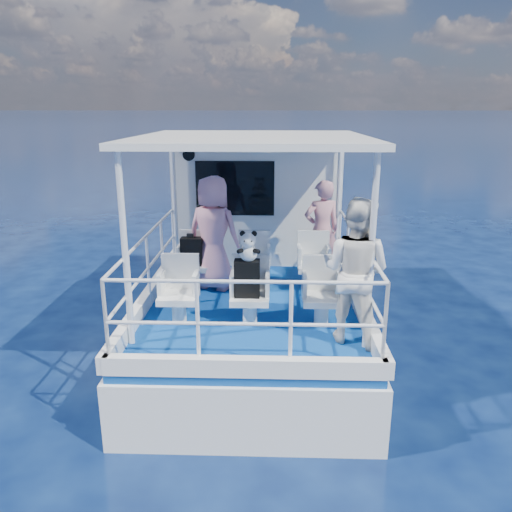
{
  "coord_description": "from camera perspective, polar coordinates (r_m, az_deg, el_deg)",
  "views": [
    {
      "loc": [
        0.27,
        -6.93,
        3.52
      ],
      "look_at": [
        0.05,
        -0.4,
        1.58
      ],
      "focal_mm": 35.0,
      "sensor_mm": 36.0,
      "label": 1
    }
  ],
  "objects": [
    {
      "name": "ground",
      "position": [
        7.78,
        -0.3,
        -10.41
      ],
      "size": [
        2000.0,
        2000.0,
        0.0
      ],
      "primitive_type": "plane",
      "color": "#071335",
      "rests_on": "ground"
    },
    {
      "name": "hull",
      "position": [
        8.68,
        -0.05,
        -7.42
      ],
      "size": [
        3.0,
        7.0,
        1.6
      ],
      "primitive_type": "cube",
      "color": "white",
      "rests_on": "ground"
    },
    {
      "name": "deck",
      "position": [
        8.38,
        -0.05,
        -2.1
      ],
      "size": [
        2.9,
        6.9,
        0.1
      ],
      "primitive_type": "cube",
      "color": "navy",
      "rests_on": "hull"
    },
    {
      "name": "cabin",
      "position": [
        9.36,
        0.22,
        7.15
      ],
      "size": [
        2.85,
        2.0,
        2.2
      ],
      "primitive_type": "cube",
      "color": "white",
      "rests_on": "deck"
    },
    {
      "name": "canopy",
      "position": [
        6.75,
        -0.41,
        13.26
      ],
      "size": [
        3.0,
        3.2,
        0.08
      ],
      "primitive_type": "cube",
      "color": "white",
      "rests_on": "cabin"
    },
    {
      "name": "canopy_posts",
      "position": [
        6.86,
        -0.41,
        3.69
      ],
      "size": [
        2.77,
        2.97,
        2.2
      ],
      "color": "white",
      "rests_on": "deck"
    },
    {
      "name": "railings",
      "position": [
        6.71,
        -0.51,
        -1.93
      ],
      "size": [
        2.84,
        3.59,
        1.0
      ],
      "primitive_type": null,
      "color": "white",
      "rests_on": "deck"
    },
    {
      "name": "seat_port_fwd",
      "position": [
        7.63,
        -7.04,
        -2.22
      ],
      "size": [
        0.48,
        0.46,
        0.38
      ],
      "primitive_type": "cube",
      "color": "white",
      "rests_on": "deck"
    },
    {
      "name": "seat_center_fwd",
      "position": [
        7.54,
        -0.26,
        -2.31
      ],
      "size": [
        0.48,
        0.46,
        0.38
      ],
      "primitive_type": "cube",
      "color": "white",
      "rests_on": "deck"
    },
    {
      "name": "seat_stbd_fwd",
      "position": [
        7.56,
        6.58,
        -2.37
      ],
      "size": [
        0.48,
        0.46,
        0.38
      ],
      "primitive_type": "cube",
      "color": "white",
      "rests_on": "deck"
    },
    {
      "name": "seat_port_aft",
      "position": [
        6.43,
        -8.79,
        -5.93
      ],
      "size": [
        0.48,
        0.46,
        0.38
      ],
      "primitive_type": "cube",
      "color": "white",
      "rests_on": "deck"
    },
    {
      "name": "seat_center_aft",
      "position": [
        6.33,
        -0.7,
        -6.1
      ],
      "size": [
        0.48,
        0.46,
        0.38
      ],
      "primitive_type": "cube",
      "color": "white",
      "rests_on": "deck"
    },
    {
      "name": "seat_stbd_aft",
      "position": [
        6.35,
        7.48,
        -6.16
      ],
      "size": [
        0.48,
        0.46,
        0.38
      ],
      "primitive_type": "cube",
      "color": "white",
      "rests_on": "deck"
    },
    {
      "name": "passenger_port_fwd",
      "position": [
        7.39,
        -4.89,
        2.59
      ],
      "size": [
        0.75,
        0.65,
        1.7
      ],
      "primitive_type": "imported",
      "rotation": [
        0.0,
        0.0,
        2.79
      ],
      "color": "pink",
      "rests_on": "deck"
    },
    {
      "name": "passenger_stbd_fwd",
      "position": [
        7.89,
        7.51,
        2.93
      ],
      "size": [
        0.65,
        0.51,
        1.58
      ],
      "primitive_type": "imported",
      "rotation": [
        0.0,
        0.0,
        3.38
      ],
      "color": "#D08692",
      "rests_on": "deck"
    },
    {
      "name": "passenger_stbd_aft",
      "position": [
        5.78,
        11.28,
        -1.71
      ],
      "size": [
        1.04,
        0.98,
        1.7
      ],
      "primitive_type": "imported",
      "rotation": [
        0.0,
        0.0,
        2.59
      ],
      "color": "white",
      "rests_on": "deck"
    },
    {
      "name": "backpack_port",
      "position": [
        7.45,
        -7.34,
        0.53
      ],
      "size": [
        0.32,
        0.18,
        0.42
      ],
      "primitive_type": "cube",
      "color": "black",
      "rests_on": "seat_port_fwd"
    },
    {
      "name": "backpack_center",
      "position": [
        6.14,
        -1.03,
        -2.58
      ],
      "size": [
        0.31,
        0.18,
        0.47
      ],
      "primitive_type": "cube",
      "color": "black",
      "rests_on": "seat_center_aft"
    },
    {
      "name": "compact_camera",
      "position": [
        7.41,
        -7.53,
        2.34
      ],
      "size": [
        0.1,
        0.06,
        0.06
      ],
      "primitive_type": "cube",
      "color": "black",
      "rests_on": "backpack_port"
    },
    {
      "name": "panda",
      "position": [
        6.0,
        -0.88,
        1.14
      ],
      "size": [
        0.24,
        0.2,
        0.37
      ],
      "primitive_type": null,
      "color": "silver",
      "rests_on": "backpack_center"
    }
  ]
}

